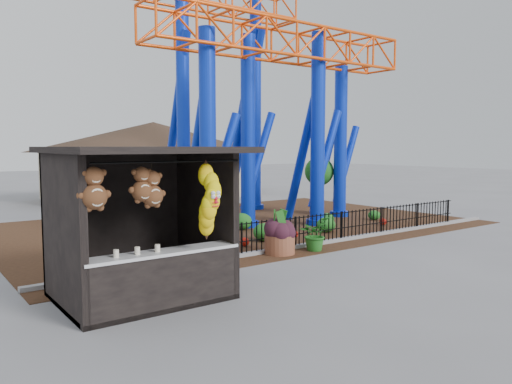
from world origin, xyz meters
TOP-DOWN VIEW (x-y plane):
  - ground at (0.00, 0.00)m, footprint 120.00×120.00m
  - mulch_bed at (4.00, 8.00)m, footprint 18.00×12.00m
  - curb at (4.00, 3.00)m, footprint 18.00×0.18m
  - prize_booth at (-3.00, 0.92)m, footprint 3.50×3.40m
  - picket_fence at (4.90, 3.00)m, footprint 12.20×0.06m
  - roller_coaster at (5.12, 8.23)m, footprint 11.00×6.37m
  - terracotta_planter at (1.93, 2.70)m, footprint 1.12×1.12m
  - planter_foliage at (1.93, 2.70)m, footprint 0.70×0.70m
  - potted_plant at (3.08, 2.47)m, footprint 1.16×1.10m
  - landscaping at (4.65, 5.40)m, footprint 8.01×3.15m
  - pavilion at (6.00, 20.00)m, footprint 15.00×15.00m

SIDE VIEW (x-z plane):
  - ground at x=0.00m, z-range 0.00..0.00m
  - mulch_bed at x=4.00m, z-range 0.00..0.02m
  - curb at x=4.00m, z-range 0.00..0.12m
  - landscaping at x=4.65m, z-range -0.03..0.60m
  - terracotta_planter at x=1.93m, z-range 0.00..0.57m
  - picket_fence at x=4.90m, z-range 0.00..1.00m
  - potted_plant at x=3.08m, z-range 0.00..1.02m
  - planter_foliage at x=1.93m, z-range 0.57..1.21m
  - prize_booth at x=-3.00m, z-range -0.04..3.08m
  - pavilion at x=6.00m, z-range 0.67..5.47m
  - roller_coaster at x=5.12m, z-range 1.03..11.85m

